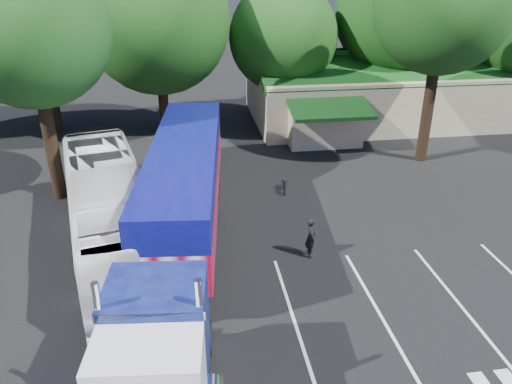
{
  "coord_description": "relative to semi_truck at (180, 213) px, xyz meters",
  "views": [
    {
      "loc": [
        -3.41,
        -19.92,
        11.88
      ],
      "look_at": [
        -0.41,
        0.87,
        2.0
      ],
      "focal_mm": 35.0,
      "sensor_mm": 36.0,
      "label": 1
    }
  ],
  "objects": [
    {
      "name": "ground",
      "position": [
        3.9,
        2.02,
        -2.66
      ],
      "size": [
        120.0,
        120.0,
        0.0
      ],
      "primitive_type": "plane",
      "color": "black",
      "rests_on": "ground"
    },
    {
      "name": "event_hall",
      "position": [
        17.64,
        19.83,
        -0.45
      ],
      "size": [
        24.2,
        14.12,
        5.55
      ],
      "color": "#C4B491",
      "rests_on": "ground"
    },
    {
      "name": "tree_row_b",
      "position": [
        -9.1,
        19.82,
        4.48
      ],
      "size": [
        8.4,
        8.4,
        11.35
      ],
      "color": "black",
      "rests_on": "ground"
    },
    {
      "name": "tree_row_c",
      "position": [
        -1.1,
        18.22,
        5.38
      ],
      "size": [
        10.0,
        10.0,
        13.05
      ],
      "color": "black",
      "rests_on": "ground"
    },
    {
      "name": "tree_row_d",
      "position": [
        7.9,
        19.52,
        3.93
      ],
      "size": [
        8.0,
        8.0,
        10.6
      ],
      "color": "black",
      "rests_on": "ground"
    },
    {
      "name": "tree_row_e",
      "position": [
        16.9,
        20.02,
        5.43
      ],
      "size": [
        9.6,
        9.6,
        12.9
      ],
      "color": "black",
      "rests_on": "ground"
    },
    {
      "name": "tree_near_left",
      "position": [
        -6.6,
        8.02,
        6.15
      ],
      "size": [
        7.6,
        7.6,
        12.65
      ],
      "color": "black",
      "rests_on": "ground"
    },
    {
      "name": "tree_near_right",
      "position": [
        15.4,
        10.52,
        6.8
      ],
      "size": [
        8.0,
        8.0,
        13.5
      ],
      "color": "black",
      "rests_on": "ground"
    },
    {
      "name": "semi_truck",
      "position": [
        0.0,
        0.0,
        0.0
      ],
      "size": [
        5.06,
        22.59,
        4.7
      ],
      "rotation": [
        0.0,
        0.0,
        -0.1
      ],
      "color": "black",
      "rests_on": "ground"
    },
    {
      "name": "woman",
      "position": [
        5.5,
        0.25,
        -1.74
      ],
      "size": [
        0.45,
        0.68,
        1.84
      ],
      "primitive_type": "imported",
      "rotation": [
        0.0,
        0.0,
        1.58
      ],
      "color": "black",
      "rests_on": "ground"
    },
    {
      "name": "bicycle",
      "position": [
        5.7,
        6.99,
        -2.24
      ],
      "size": [
        0.73,
        1.65,
        0.84
      ],
      "primitive_type": "imported",
      "rotation": [
        0.0,
        0.0,
        -0.11
      ],
      "color": "black",
      "rests_on": "ground"
    },
    {
      "name": "tour_bus",
      "position": [
        -3.1,
        2.28,
        -0.77
      ],
      "size": [
        6.09,
        13.93,
        3.78
      ],
      "primitive_type": "imported",
      "rotation": [
        0.0,
        0.0,
        0.22
      ],
      "color": "white",
      "rests_on": "ground"
    },
    {
      "name": "silver_sedan",
      "position": [
        8.9,
        15.67,
        -1.98
      ],
      "size": [
        4.33,
        2.89,
        1.35
      ],
      "primitive_type": "imported",
      "rotation": [
        0.0,
        0.0,
        1.18
      ],
      "color": "#B9BDC1",
      "rests_on": "ground"
    }
  ]
}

